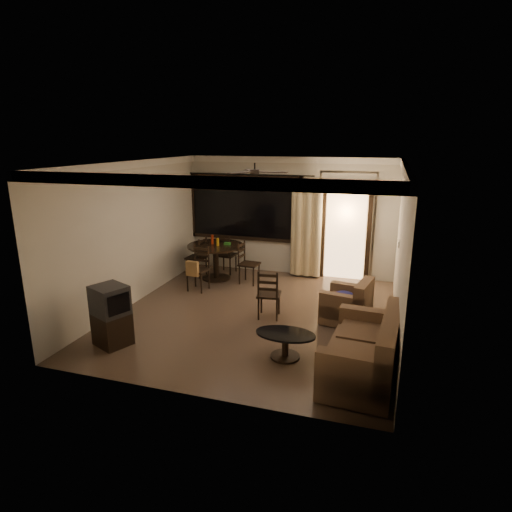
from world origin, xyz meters
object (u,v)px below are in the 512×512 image
(tv_cabinet, at_px, (111,315))
(side_chair, at_px, (269,303))
(dining_chair_west, at_px, (197,264))
(coffee_table, at_px, (285,341))
(dining_chair_east, at_px, (249,271))
(dining_table, at_px, (216,252))
(dining_chair_north, at_px, (227,262))
(armchair, at_px, (349,305))
(dining_chair_south, at_px, (198,277))
(sofa, at_px, (367,354))

(tv_cabinet, xyz_separation_m, side_chair, (2.10, 1.77, -0.22))
(dining_chair_west, relative_size, coffee_table, 1.04)
(dining_chair_east, height_order, tv_cabinet, tv_cabinet)
(dining_table, height_order, dining_chair_west, dining_table)
(dining_table, bearing_deg, coffee_table, -52.79)
(dining_chair_west, distance_m, side_chair, 3.00)
(coffee_table, bearing_deg, tv_cabinet, -171.89)
(dining_chair_north, bearing_deg, tv_cabinet, 89.70)
(dining_table, xyz_separation_m, dining_chair_east, (0.83, -0.07, -0.36))
(dining_chair_north, height_order, armchair, dining_chair_north)
(dining_chair_south, relative_size, dining_chair_north, 1.00)
(dining_chair_south, relative_size, side_chair, 1.02)
(dining_chair_east, xyz_separation_m, side_chair, (0.96, -1.75, -0.00))
(sofa, xyz_separation_m, armchair, (-0.40, 1.83, -0.04))
(tv_cabinet, distance_m, sofa, 3.94)
(dining_chair_east, height_order, dining_chair_south, same)
(dining_chair_south, height_order, sofa, dining_chair_south)
(sofa, xyz_separation_m, side_chair, (-1.83, 1.61, -0.09))
(dining_chair_north, bearing_deg, side_chair, 131.49)
(dining_table, distance_m, side_chair, 2.58)
(coffee_table, bearing_deg, dining_chair_south, 136.87)
(dining_chair_north, relative_size, sofa, 0.54)
(coffee_table, bearing_deg, side_chair, 114.89)
(sofa, distance_m, coffee_table, 1.22)
(dining_chair_west, bearing_deg, dining_table, 87.24)
(dining_chair_north, relative_size, side_chair, 1.02)
(dining_chair_south, xyz_separation_m, coffee_table, (2.51, -2.35, -0.04))
(dining_chair_east, height_order, side_chair, dining_chair_east)
(dining_chair_north, xyz_separation_m, coffee_table, (2.37, -3.71, -0.02))
(sofa, bearing_deg, dining_chair_west, 144.43)
(armchair, height_order, side_chair, side_chair)
(armchair, bearing_deg, dining_chair_west, 166.77)
(dining_chair_west, distance_m, dining_chair_north, 0.74)
(side_chair, bearing_deg, dining_table, -52.95)
(dining_chair_north, distance_m, tv_cabinet, 4.13)
(tv_cabinet, bearing_deg, dining_chair_west, 116.97)
(tv_cabinet, relative_size, sofa, 0.56)
(dining_chair_south, height_order, armchair, dining_chair_south)
(sofa, bearing_deg, dining_chair_north, 136.69)
(side_chair, bearing_deg, armchair, -178.88)
(armchair, distance_m, coffee_table, 1.78)
(armchair, bearing_deg, coffee_table, -105.33)
(dining_chair_south, bearing_deg, dining_table, 89.91)
(dining_chair_east, distance_m, dining_chair_north, 0.96)
(dining_chair_east, bearing_deg, dining_chair_north, 57.81)
(side_chair, bearing_deg, dining_chair_south, -34.87)
(dining_table, relative_size, side_chair, 1.40)
(tv_cabinet, xyz_separation_m, coffee_table, (2.75, 0.39, -0.23))
(dining_chair_west, xyz_separation_m, tv_cabinet, (0.22, -3.67, 0.21))
(dining_chair_south, height_order, coffee_table, dining_chair_south)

